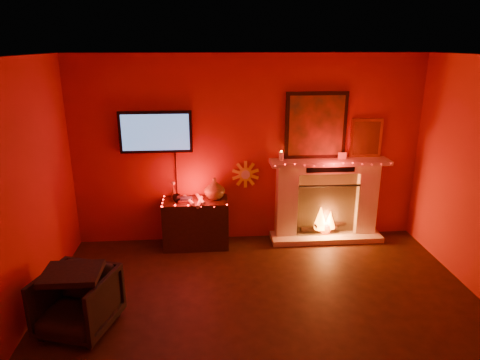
% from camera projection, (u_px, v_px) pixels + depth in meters
% --- Properties ---
extents(room, '(5.00, 5.00, 5.00)m').
position_uv_depth(room, '(278.00, 219.00, 3.75)').
color(room, black).
rests_on(room, ground).
extents(floor, '(5.00, 5.00, 0.00)m').
position_uv_depth(floor, '(274.00, 346.00, 4.17)').
color(floor, black).
rests_on(floor, ground).
extents(fireplace, '(1.72, 0.40, 2.18)m').
position_uv_depth(fireplace, '(326.00, 192.00, 6.30)').
color(fireplace, beige).
rests_on(fireplace, floor).
extents(tv, '(1.00, 0.07, 1.24)m').
position_uv_depth(tv, '(156.00, 132.00, 5.89)').
color(tv, black).
rests_on(tv, room).
extents(sunburst_clock, '(0.40, 0.03, 0.40)m').
position_uv_depth(sunburst_clock, '(246.00, 174.00, 6.21)').
color(sunburst_clock, yellow).
rests_on(sunburst_clock, room).
extents(console_table, '(0.92, 0.57, 1.01)m').
position_uv_depth(console_table, '(197.00, 220.00, 6.13)').
color(console_table, black).
rests_on(console_table, floor).
extents(armchair, '(0.87, 0.88, 0.64)m').
position_uv_depth(armchair, '(77.00, 302.00, 4.33)').
color(armchair, black).
rests_on(armchair, floor).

